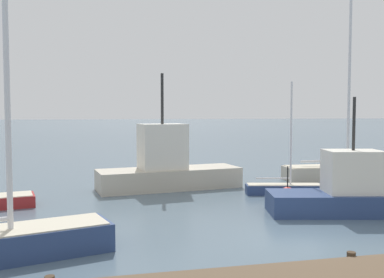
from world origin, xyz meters
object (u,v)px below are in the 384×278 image
(sailboat_4, at_px, (339,170))
(fishing_boat_1, at_px, (167,167))
(fishing_boat_0, at_px, (347,192))
(sailboat_2, at_px, (284,188))
(channel_buoy_1, at_px, (287,194))

(sailboat_4, relative_size, fishing_boat_1, 1.51)
(fishing_boat_0, bearing_deg, sailboat_4, 72.47)
(sailboat_2, height_order, fishing_boat_1, fishing_boat_1)
(fishing_boat_1, height_order, channel_buoy_1, fishing_boat_1)
(sailboat_4, height_order, fishing_boat_0, sailboat_4)
(sailboat_4, height_order, channel_buoy_1, sailboat_4)
(sailboat_2, bearing_deg, fishing_boat_0, -68.40)
(sailboat_4, relative_size, fishing_boat_0, 1.87)
(sailboat_2, distance_m, sailboat_4, 6.91)
(fishing_boat_1, bearing_deg, channel_buoy_1, 127.08)
(sailboat_4, distance_m, fishing_boat_1, 11.55)
(sailboat_2, distance_m, fishing_boat_0, 4.80)
(sailboat_2, relative_size, fishing_boat_1, 0.71)
(fishing_boat_0, height_order, fishing_boat_1, fishing_boat_1)
(channel_buoy_1, bearing_deg, fishing_boat_0, -61.62)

